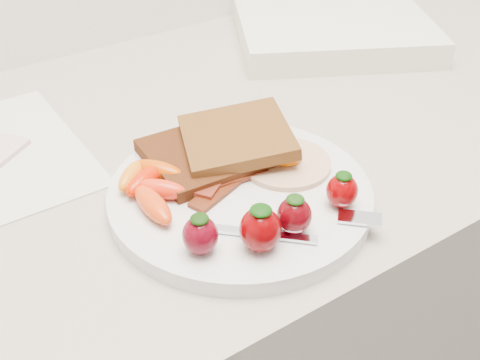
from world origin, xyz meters
TOP-DOWN VIEW (x-y plane):
  - plate at (-0.03, 1.56)m, footprint 0.27×0.27m
  - toast_lower at (-0.03, 1.62)m, footprint 0.12×0.12m
  - toast_upper at (0.00, 1.61)m, footprint 0.15×0.15m
  - fried_egg at (0.04, 1.56)m, footprint 0.13×0.13m
  - bacon_strips at (-0.04, 1.57)m, footprint 0.10×0.07m
  - baby_carrots at (-0.11, 1.60)m, footprint 0.08×0.11m
  - strawberries at (-0.04, 1.48)m, footprint 0.18×0.06m
  - fork at (-0.01, 1.47)m, footprint 0.15×0.09m
  - appliance at (0.32, 1.81)m, footprint 0.37×0.34m

SIDE VIEW (x-z plane):
  - plate at x=-0.03m, z-range 0.90..0.92m
  - appliance at x=0.32m, z-range 0.90..0.94m
  - fork at x=-0.01m, z-range 0.92..0.92m
  - bacon_strips at x=-0.04m, z-range 0.92..0.93m
  - fried_egg at x=0.04m, z-range 0.91..0.93m
  - toast_lower at x=-0.03m, z-range 0.92..0.93m
  - baby_carrots at x=-0.11m, z-range 0.92..0.94m
  - strawberries at x=-0.04m, z-range 0.91..0.96m
  - toast_upper at x=0.00m, z-range 0.93..0.95m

